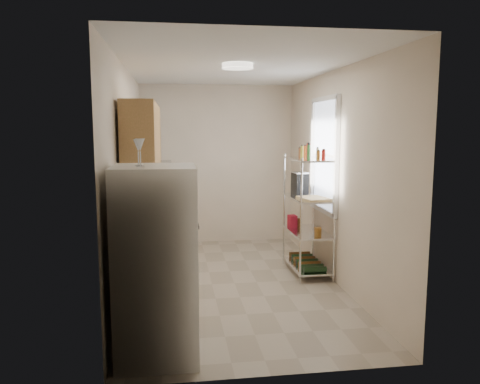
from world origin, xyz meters
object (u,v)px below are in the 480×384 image
object	(u,v)px
rice_cooker	(157,198)
cutting_board	(314,198)
refrigerator	(156,263)
frying_pan_large	(152,202)
espresso_machine	(300,183)

from	to	relation	value
rice_cooker	cutting_board	size ratio (longest dim) A/B	0.64
refrigerator	frying_pan_large	distance (m)	2.49
frying_pan_large	rice_cooker	bearing A→B (deg)	-69.07
rice_cooker	espresso_machine	bearing A→B (deg)	3.12
refrigerator	espresso_machine	bearing A→B (deg)	52.05
frying_pan_large	espresso_machine	world-z (taller)	espresso_machine
refrigerator	cutting_board	distance (m)	2.63
rice_cooker	cutting_board	bearing A→B (deg)	-12.82
frying_pan_large	cutting_board	bearing A→B (deg)	-17.11
rice_cooker	espresso_machine	xyz separation A→B (m)	(1.92, 0.10, 0.16)
refrigerator	rice_cooker	size ratio (longest dim) A/B	6.23
rice_cooker	frying_pan_large	bearing A→B (deg)	109.99
refrigerator	rice_cooker	world-z (taller)	refrigerator
rice_cooker	cutting_board	distance (m)	2.00
rice_cooker	frying_pan_large	size ratio (longest dim) A/B	1.09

